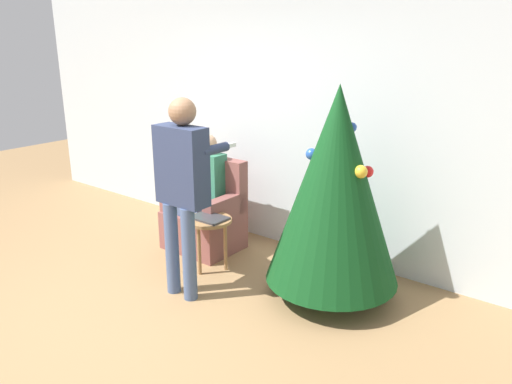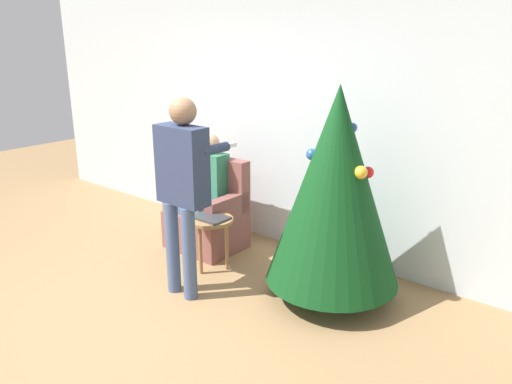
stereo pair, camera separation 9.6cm
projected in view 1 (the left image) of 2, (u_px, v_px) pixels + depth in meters
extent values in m
plane|color=#99754C|center=(116.00, 326.00, 3.96)|extent=(14.00, 14.00, 0.00)
cube|color=silver|center=(279.00, 121.00, 5.24)|extent=(8.00, 0.06, 2.70)
cylinder|color=brown|center=(330.00, 287.00, 4.40)|extent=(0.10, 0.10, 0.18)
cone|color=#0F4219|center=(335.00, 186.00, 4.12)|extent=(1.14, 1.14, 1.68)
sphere|color=#2856B2|center=(311.00, 154.00, 4.12)|extent=(0.10, 0.10, 0.10)
sphere|color=#2856B2|center=(323.00, 192.00, 4.50)|extent=(0.10, 0.10, 0.10)
sphere|color=#2856B2|center=(352.00, 127.00, 4.03)|extent=(0.08, 0.08, 0.08)
sphere|color=gold|center=(361.00, 172.00, 3.90)|extent=(0.11, 0.11, 0.11)
sphere|color=red|center=(368.00, 172.00, 4.04)|extent=(0.10, 0.10, 0.10)
cube|color=brown|center=(204.00, 230.00, 5.37)|extent=(0.74, 0.61, 0.41)
cube|color=brown|center=(217.00, 182.00, 5.40)|extent=(0.74, 0.14, 0.55)
cube|color=brown|center=(182.00, 196.00, 5.46)|extent=(0.12, 0.55, 0.22)
cube|color=brown|center=(225.00, 208.00, 5.09)|extent=(0.12, 0.55, 0.22)
cylinder|color=#475B84|center=(184.00, 233.00, 5.28)|extent=(0.11, 0.11, 0.41)
cylinder|color=#475B84|center=(197.00, 238.00, 5.16)|extent=(0.11, 0.11, 0.41)
cube|color=#475B84|center=(200.00, 208.00, 5.25)|extent=(0.32, 0.40, 0.12)
cube|color=#337A5B|center=(208.00, 176.00, 5.27)|extent=(0.36, 0.20, 0.50)
sphere|color=tan|center=(207.00, 144.00, 5.17)|extent=(0.20, 0.20, 0.20)
cylinder|color=#475B84|center=(172.00, 248.00, 4.38)|extent=(0.12, 0.12, 0.84)
cylinder|color=#475B84|center=(189.00, 254.00, 4.26)|extent=(0.12, 0.12, 0.84)
cube|color=#2D3856|center=(182.00, 166.00, 4.14)|extent=(0.47, 0.20, 0.66)
sphere|color=#936B4C|center=(182.00, 112.00, 4.03)|extent=(0.23, 0.23, 0.23)
cylinder|color=#2D3856|center=(181.00, 143.00, 4.36)|extent=(0.08, 0.30, 0.08)
cylinder|color=#2D3856|center=(214.00, 149.00, 4.13)|extent=(0.08, 0.30, 0.08)
cube|color=white|center=(229.00, 146.00, 4.27)|extent=(0.04, 0.14, 0.04)
cylinder|color=#A37547|center=(209.00, 220.00, 4.79)|extent=(0.44, 0.44, 0.03)
cylinder|color=#A37547|center=(199.00, 251.00, 4.75)|extent=(0.04, 0.04, 0.50)
cylinder|color=#A37547|center=(225.00, 246.00, 4.85)|extent=(0.04, 0.04, 0.50)
cylinder|color=#A37547|center=(206.00, 240.00, 5.00)|extent=(0.04, 0.04, 0.50)
cube|color=#38383D|center=(209.00, 218.00, 4.78)|extent=(0.34, 0.24, 0.02)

